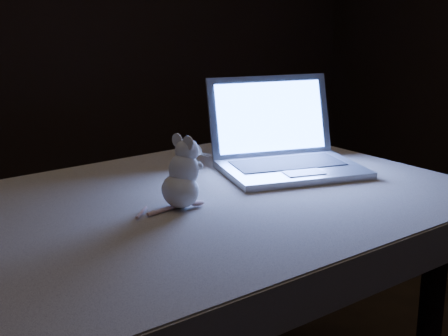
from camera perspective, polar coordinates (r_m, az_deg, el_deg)
table at (r=1.93m, az=-2.88°, el=-14.31°), size 1.57×1.12×0.78m
tablecloth at (r=1.79m, az=-1.27°, el=-4.44°), size 1.69×1.24×0.11m
laptop at (r=2.01m, az=6.12°, el=3.53°), size 0.49×0.45×0.29m
plush_mouse at (r=1.69m, az=-3.90°, el=-0.37°), size 0.18×0.18×0.19m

